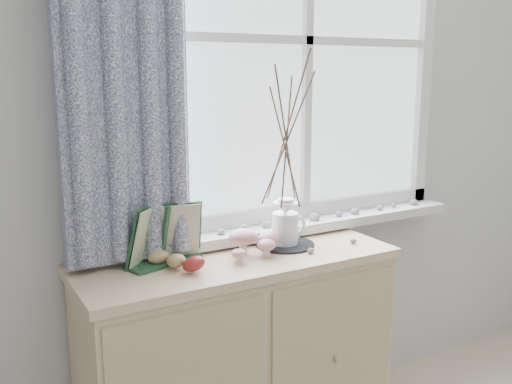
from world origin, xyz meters
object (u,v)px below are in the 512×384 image
Objects in this scene: botanical_book at (166,235)px; sideboard at (239,362)px; toadstool_cluster at (253,240)px; twig_pitcher at (286,134)px.

sideboard is at bearing -25.57° from botanical_book.
sideboard is at bearing 177.84° from toadstool_cluster.
toadstool_cluster is (0.06, -0.00, 0.48)m from sideboard.
botanical_book is at bearing 179.47° from twig_pitcher.
twig_pitcher is (0.49, -0.00, 0.33)m from botanical_book.
botanical_book reaches higher than toadstool_cluster.
sideboard is 3.72× the size of botanical_book.
twig_pitcher reaches higher than toadstool_cluster.
twig_pitcher is (0.17, 0.04, 0.38)m from toadstool_cluster.
botanical_book is at bearing 172.45° from toadstool_cluster.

